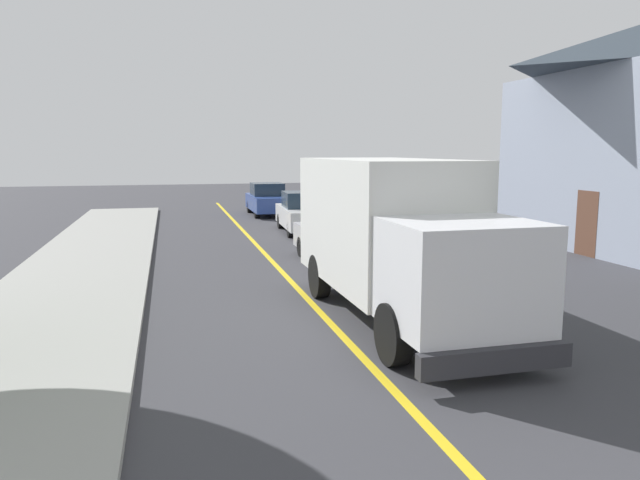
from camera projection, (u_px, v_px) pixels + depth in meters
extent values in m
cube|color=gold|center=(331.00, 324.00, 11.73)|extent=(0.16, 56.00, 0.01)
cube|color=silver|center=(382.00, 221.00, 12.66)|extent=(2.46, 5.03, 2.60)
cube|color=silver|center=(461.00, 274.00, 9.39)|extent=(2.31, 2.03, 1.70)
cube|color=#1E2D3D|center=(493.00, 261.00, 8.47)|extent=(2.04, 0.11, 0.75)
cube|color=#2D2D33|center=(496.00, 360.00, 8.51)|extent=(2.40, 0.23, 0.36)
cylinder|color=black|center=(510.00, 324.00, 9.99)|extent=(0.31, 1.00, 1.00)
cylinder|color=black|center=(393.00, 334.00, 9.45)|extent=(0.31, 1.00, 1.00)
cylinder|color=black|center=(404.00, 271.00, 14.33)|extent=(0.31, 1.00, 1.00)
cylinder|color=black|center=(319.00, 276.00, 13.80)|extent=(0.31, 1.00, 1.00)
cube|color=#B7B7BC|center=(339.00, 242.00, 17.94)|extent=(1.92, 4.45, 0.76)
cube|color=#1E2D3D|center=(338.00, 218.00, 17.98)|extent=(1.63, 1.84, 0.64)
cylinder|color=black|center=(381.00, 260.00, 16.87)|extent=(0.24, 0.65, 0.64)
cylinder|color=black|center=(327.00, 262.00, 16.44)|extent=(0.24, 0.65, 0.64)
cylinder|color=black|center=(349.00, 245.00, 19.55)|extent=(0.24, 0.65, 0.64)
cylinder|color=black|center=(302.00, 247.00, 19.12)|extent=(0.24, 0.65, 0.64)
cube|color=silver|center=(304.00, 217.00, 24.74)|extent=(2.00, 4.48, 0.76)
cube|color=#1E2D3D|center=(303.00, 200.00, 24.78)|extent=(1.66, 1.87, 0.64)
cylinder|color=black|center=(330.00, 228.00, 23.58)|extent=(0.25, 0.65, 0.64)
cylinder|color=black|center=(290.00, 229.00, 23.27)|extent=(0.25, 0.65, 0.64)
cylinder|color=black|center=(316.00, 220.00, 26.31)|extent=(0.25, 0.65, 0.64)
cylinder|color=black|center=(281.00, 221.00, 25.99)|extent=(0.25, 0.65, 0.64)
cube|color=#2D4793|center=(268.00, 203.00, 31.36)|extent=(1.80, 4.40, 0.76)
cube|color=#1E2D3D|center=(267.00, 189.00, 31.40)|extent=(1.58, 1.80, 0.64)
cylinder|color=black|center=(288.00, 211.00, 30.25)|extent=(0.22, 0.64, 0.64)
cylinder|color=black|center=(257.00, 212.00, 29.87)|extent=(0.22, 0.64, 0.64)
cylinder|color=black|center=(278.00, 206.00, 32.95)|extent=(0.22, 0.64, 0.64)
cylinder|color=black|center=(249.00, 207.00, 32.57)|extent=(0.22, 0.64, 0.64)
cube|color=brown|center=(587.00, 224.00, 19.15)|extent=(0.10, 1.00, 2.10)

